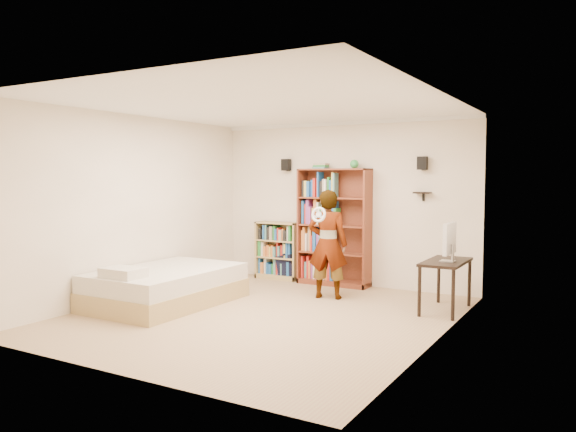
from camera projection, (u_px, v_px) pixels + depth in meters
name	position (u px, v px, depth m)	size (l,w,h in m)	color
ground	(263.00, 315.00, 7.26)	(4.50, 5.00, 0.01)	tan
room_shell	(263.00, 179.00, 7.14)	(4.52, 5.02, 2.71)	white
crown_molding	(263.00, 107.00, 7.08)	(4.50, 5.00, 0.06)	white
speaker_left	(286.00, 165.00, 9.72)	(0.14, 0.12, 0.20)	black
speaker_right	(422.00, 163.00, 8.53)	(0.14, 0.12, 0.20)	black
wall_shelf	(422.00, 193.00, 8.57)	(0.25, 0.16, 0.03)	black
tall_bookshelf	(334.00, 227.00, 9.25)	(1.22, 0.35, 1.93)	brown
low_bookshelf	(278.00, 250.00, 9.85)	(0.80, 0.30, 1.00)	tan
computer_desk	(445.00, 286.00, 7.48)	(0.50, 1.00, 0.68)	black
imac	(448.00, 242.00, 7.34)	(0.10, 0.51, 0.51)	silver
daybed	(166.00, 282.00, 7.90)	(1.38, 2.13, 0.63)	beige
person	(328.00, 244.00, 8.25)	(0.59, 0.39, 1.61)	black
wii_wheel	(319.00, 215.00, 7.96)	(0.23, 0.23, 0.04)	silver
navy_bag	(287.00, 267.00, 9.77)	(0.34, 0.22, 0.46)	black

